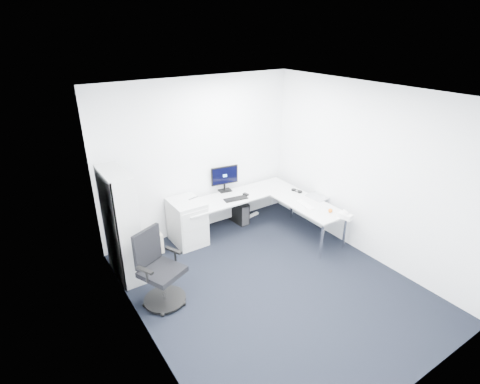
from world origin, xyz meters
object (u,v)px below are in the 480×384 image
l_desk (248,218)px  monitor (225,179)px  laptop (318,191)px  task_chair (162,270)px  bookshelf (121,225)px

l_desk → monitor: bearing=99.9°
l_desk → laptop: (1.10, -0.54, 0.45)m
l_desk → monitor: (-0.10, 0.59, 0.57)m
task_chair → monitor: monitor is taller
bookshelf → monitor: (2.07, 0.54, 0.07)m
bookshelf → laptop: 3.33m
l_desk → task_chair: task_chair is taller
task_chair → monitor: (1.86, 1.47, 0.36)m
task_chair → laptop: 3.10m
l_desk → laptop: laptop is taller
monitor → laptop: bearing=-35.0°
monitor → l_desk: bearing=-71.8°
task_chair → laptop: size_ratio=2.86×
task_chair → bookshelf: bearing=78.8°
l_desk → task_chair: 2.16m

